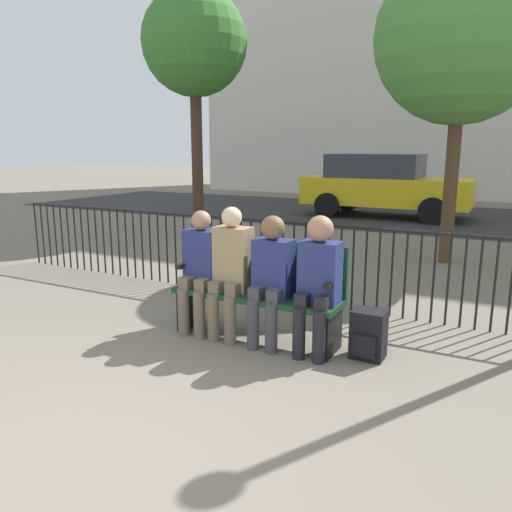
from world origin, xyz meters
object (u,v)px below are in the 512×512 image
seated_person_0 (200,266)px  seated_person_2 (271,274)px  seated_person_1 (231,267)px  seated_person_3 (318,277)px  backpack (368,335)px  tree_1 (463,36)px  park_bench (260,287)px  tree_0 (194,44)px  parked_car_0 (383,184)px

seated_person_0 → seated_person_2: size_ratio=1.00×
seated_person_1 → seated_person_3: 0.86m
backpack → tree_1: bearing=89.1°
park_bench → seated_person_3: seated_person_3 is taller
park_bench → tree_1: 5.20m
seated_person_0 → seated_person_3: size_ratio=0.98×
seated_person_0 → seated_person_2: 0.75m
seated_person_3 → tree_1: (0.50, 4.33, 2.65)m
seated_person_3 → seated_person_1: bearing=179.9°
seated_person_1 → seated_person_2: 0.42m
seated_person_0 → seated_person_1: (0.34, 0.00, 0.03)m
seated_person_1 → seated_person_0: bearing=-179.5°
park_bench → seated_person_2: (0.18, -0.13, 0.18)m
tree_0 → tree_1: size_ratio=1.07×
seated_person_0 → seated_person_3: bearing=0.1°
seated_person_0 → seated_person_1: bearing=0.5°
seated_person_3 → tree_0: tree_0 is taller
seated_person_0 → seated_person_2: same height
seated_person_2 → parked_car_0: 9.34m
parked_car_0 → park_bench: bearing=-83.1°
seated_person_2 → tree_0: 7.32m
seated_person_2 → backpack: seated_person_2 is taller
tree_1 → parked_car_0: 5.95m
seated_person_1 → seated_person_3: bearing=-0.1°
seated_person_2 → parked_car_0: bearing=97.9°
backpack → tree_0: size_ratio=0.09×
seated_person_2 → tree_1: size_ratio=0.26×
seated_person_2 → backpack: size_ratio=2.81×
seated_person_3 → seated_person_2: bearing=-179.8°
parked_car_0 → tree_1: bearing=-65.7°
seated_person_2 → backpack: (0.87, 0.12, -0.46)m
tree_0 → seated_person_1: bearing=-53.0°
park_bench → parked_car_0: (-1.11, 9.13, 0.35)m
parked_car_0 → backpack: bearing=-76.7°
parked_car_0 → seated_person_2: bearing=-82.1°
seated_person_3 → backpack: bearing=15.3°
seated_person_1 → seated_person_3: (0.86, -0.00, 0.00)m
tree_0 → tree_1: bearing=-8.1°
park_bench → parked_car_0: 9.20m
seated_person_0 → parked_car_0: (-0.53, 9.25, 0.19)m
seated_person_0 → tree_1: tree_1 is taller
park_bench → seated_person_1: seated_person_1 is taller
tree_1 → parked_car_0: size_ratio=1.10×
tree_1 → parked_car_0: tree_1 is taller
seated_person_3 → backpack: size_ratio=2.88×
seated_person_1 → backpack: bearing=5.1°
tree_0 → seated_person_3: bearing=-47.3°
park_bench → backpack: size_ratio=3.82×
park_bench → seated_person_1: size_ratio=1.30×
seated_person_0 → seated_person_3: (1.19, 0.00, 0.03)m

